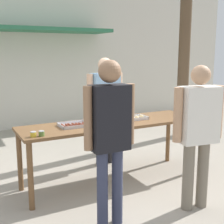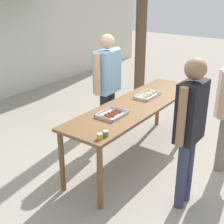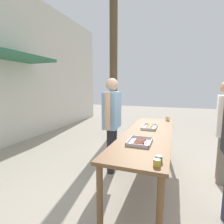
{
  "view_description": "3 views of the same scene",
  "coord_description": "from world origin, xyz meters",
  "px_view_note": "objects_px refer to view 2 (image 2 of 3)",
  "views": [
    {
      "loc": [
        -2.05,
        -3.88,
        1.9
      ],
      "look_at": [
        0.0,
        0.0,
        1.05
      ],
      "focal_mm": 50.0,
      "sensor_mm": 36.0,
      "label": 1
    },
    {
      "loc": [
        -3.65,
        -2.23,
        2.52
      ],
      "look_at": [
        -0.57,
        0.03,
        0.95
      ],
      "focal_mm": 50.0,
      "sensor_mm": 36.0,
      "label": 2
    },
    {
      "loc": [
        -2.82,
        -0.39,
        1.64
      ],
      "look_at": [
        0.25,
        0.73,
        1.17
      ],
      "focal_mm": 28.0,
      "sensor_mm": 36.0,
      "label": 3
    }
  ],
  "objects_px": {
    "beer_cup": "(187,84)",
    "person_customer_holding_hotdog": "(190,122)",
    "food_tray_sausages": "(112,115)",
    "condiment_jar_mustard": "(100,136)",
    "person_server_behind_table": "(107,80)",
    "food_tray_buns": "(148,95)",
    "condiment_jar_ketchup": "(106,133)"
  },
  "relations": [
    {
      "from": "food_tray_buns",
      "to": "person_customer_holding_hotdog",
      "type": "distance_m",
      "value": 1.45
    },
    {
      "from": "beer_cup",
      "to": "person_customer_holding_hotdog",
      "type": "xyz_separation_m",
      "value": [
        -1.78,
        -0.81,
        0.15
      ]
    },
    {
      "from": "food_tray_buns",
      "to": "condiment_jar_ketchup",
      "type": "distance_m",
      "value": 1.49
    },
    {
      "from": "food_tray_buns",
      "to": "person_server_behind_table",
      "type": "distance_m",
      "value": 0.72
    },
    {
      "from": "food_tray_sausages",
      "to": "person_customer_holding_hotdog",
      "type": "xyz_separation_m",
      "value": [
        -0.01,
        -1.09,
        0.19
      ]
    },
    {
      "from": "food_tray_sausages",
      "to": "person_customer_holding_hotdog",
      "type": "height_order",
      "value": "person_customer_holding_hotdog"
    },
    {
      "from": "food_tray_sausages",
      "to": "person_server_behind_table",
      "type": "relative_size",
      "value": 0.22
    },
    {
      "from": "beer_cup",
      "to": "person_customer_holding_hotdog",
      "type": "distance_m",
      "value": 1.96
    },
    {
      "from": "beer_cup",
      "to": "person_customer_holding_hotdog",
      "type": "height_order",
      "value": "person_customer_holding_hotdog"
    },
    {
      "from": "condiment_jar_ketchup",
      "to": "beer_cup",
      "type": "distance_m",
      "value": 2.3
    },
    {
      "from": "food_tray_sausages",
      "to": "beer_cup",
      "type": "bearing_deg",
      "value": -9.0
    },
    {
      "from": "condiment_jar_mustard",
      "to": "person_customer_holding_hotdog",
      "type": "bearing_deg",
      "value": -52.56
    },
    {
      "from": "food_tray_buns",
      "to": "condiment_jar_ketchup",
      "type": "bearing_deg",
      "value": -168.59
    },
    {
      "from": "condiment_jar_ketchup",
      "to": "food_tray_buns",
      "type": "bearing_deg",
      "value": 11.41
    },
    {
      "from": "food_tray_buns",
      "to": "beer_cup",
      "type": "bearing_deg",
      "value": -18.6
    },
    {
      "from": "food_tray_buns",
      "to": "beer_cup",
      "type": "distance_m",
      "value": 0.88
    },
    {
      "from": "condiment_jar_ketchup",
      "to": "beer_cup",
      "type": "bearing_deg",
      "value": 0.37
    },
    {
      "from": "food_tray_buns",
      "to": "person_server_behind_table",
      "type": "bearing_deg",
      "value": 98.82
    },
    {
      "from": "food_tray_sausages",
      "to": "condiment_jar_mustard",
      "type": "distance_m",
      "value": 0.68
    },
    {
      "from": "food_tray_buns",
      "to": "condiment_jar_ketchup",
      "type": "xyz_separation_m",
      "value": [
        -1.46,
        -0.3,
        0.01
      ]
    },
    {
      "from": "condiment_jar_ketchup",
      "to": "person_customer_holding_hotdog",
      "type": "distance_m",
      "value": 0.96
    },
    {
      "from": "condiment_jar_ketchup",
      "to": "person_server_behind_table",
      "type": "relative_size",
      "value": 0.04
    },
    {
      "from": "food_tray_sausages",
      "to": "food_tray_buns",
      "type": "bearing_deg",
      "value": -0.03
    },
    {
      "from": "beer_cup",
      "to": "person_server_behind_table",
      "type": "distance_m",
      "value": 1.36
    },
    {
      "from": "condiment_jar_ketchup",
      "to": "condiment_jar_mustard",
      "type": "bearing_deg",
      "value": 174.36
    },
    {
      "from": "person_server_behind_table",
      "to": "person_customer_holding_hotdog",
      "type": "xyz_separation_m",
      "value": [
        -0.84,
        -1.79,
        0.03
      ]
    },
    {
      "from": "person_customer_holding_hotdog",
      "to": "food_tray_sausages",
      "type": "bearing_deg",
      "value": -89.91
    },
    {
      "from": "condiment_jar_mustard",
      "to": "beer_cup",
      "type": "distance_m",
      "value": 2.39
    },
    {
      "from": "condiment_jar_mustard",
      "to": "person_server_behind_table",
      "type": "distance_m",
      "value": 1.76
    },
    {
      "from": "food_tray_buns",
      "to": "condiment_jar_mustard",
      "type": "height_order",
      "value": "condiment_jar_mustard"
    },
    {
      "from": "condiment_jar_mustard",
      "to": "person_customer_holding_hotdog",
      "type": "relative_size",
      "value": 0.04
    },
    {
      "from": "food_tray_sausages",
      "to": "beer_cup",
      "type": "height_order",
      "value": "beer_cup"
    }
  ]
}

